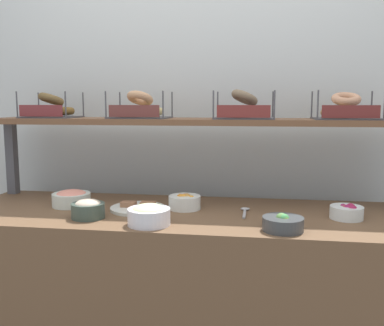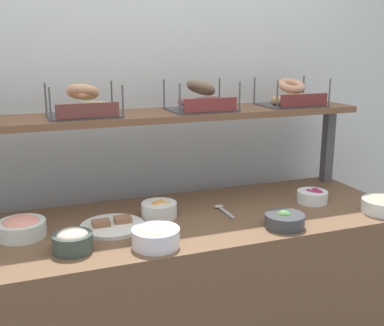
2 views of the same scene
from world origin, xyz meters
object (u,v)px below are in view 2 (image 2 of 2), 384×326
Objects in this scene: bowl_veggie_mix at (285,220)px; bowl_beet_salad at (313,196)px; serving_spoon_near_plate at (222,209)px; bowl_lox_spread at (21,227)px; bagel_basket_plain at (83,106)px; bagel_basket_sesame at (291,97)px; bowl_fruit_salad at (160,209)px; bowl_egg_salad at (383,204)px; bagel_basket_poppy at (201,100)px; serving_plate_white at (112,225)px; bowl_tuna_salad at (73,240)px; bowl_scallion_spread at (156,235)px.

bowl_veggie_mix reaches higher than bowl_beet_salad.
bowl_lox_spread is at bearing 179.64° from serving_spoon_near_plate.
bagel_basket_plain is 1.00× the size of bagel_basket_sesame.
bowl_veggie_mix is at bearing -33.56° from bowl_fruit_salad.
bowl_egg_salad is at bearing -69.55° from bagel_basket_sesame.
serving_spoon_near_plate is at bearing 157.56° from bowl_egg_salad.
bagel_basket_poppy is (-0.18, 0.49, 0.45)m from bowl_veggie_mix.
bowl_veggie_mix is 0.88× the size of bowl_lox_spread.
bowl_beet_salad is 0.55× the size of serving_plate_white.
serving_plate_white is at bearing 44.17° from bowl_tuna_salad.
serving_spoon_near_plate is 0.71m from bagel_basket_sesame.
bowl_egg_salad is 0.61× the size of bagel_basket_poppy.
bagel_basket_sesame reaches higher than bowl_scallion_spread.
bowl_fruit_salad is 0.86× the size of bowl_scallion_spread.
bowl_scallion_spread is at bearing -12.61° from bowl_tuna_salad.
serving_spoon_near_plate is at bearing 34.22° from bowl_scallion_spread.
bowl_fruit_salad is 1.00m from bowl_egg_salad.
bowl_scallion_spread is at bearing -150.30° from bagel_basket_sesame.
bowl_fruit_salad is at bearing 146.44° from bowl_veggie_mix.
bowl_fruit_salad reaches higher than serving_spoon_near_plate.
bagel_basket_plain is at bearing 157.57° from serving_spoon_near_plate.
bowl_egg_salad reaches higher than bowl_veggie_mix.
bagel_basket_sesame reaches higher than bowl_egg_salad.
bagel_basket_sesame is at bearing 20.24° from bowl_tuna_salad.
bowl_tuna_salad is 0.48× the size of bagel_basket_plain.
bowl_fruit_salad is at bearing -165.24° from bagel_basket_sesame.
bowl_lox_spread reaches higher than bowl_beet_salad.
serving_spoon_near_plate is (0.69, 0.20, -0.04)m from bowl_tuna_salad.
bagel_basket_plain is at bearing 73.95° from bowl_tuna_salad.
bagel_basket_sesame is at bearing 0.49° from bagel_basket_poppy.
bagel_basket_poppy is 0.49m from bagel_basket_sesame.
bowl_scallion_spread is 1.03× the size of serving_spoon_near_plate.
bowl_lox_spread is 0.54m from bowl_scallion_spread.
bowl_veggie_mix is 0.92× the size of bowl_scallion_spread.
bowl_lox_spread is at bearing 149.68° from bowl_scallion_spread.
bowl_fruit_salad is 0.85× the size of bowl_egg_salad.
bagel_basket_plain reaches higher than bowl_tuna_salad.
bowl_fruit_salad is 0.55m from bagel_basket_poppy.
bowl_beet_salad is at bearing -1.04° from serving_plate_white.
bowl_fruit_salad is 0.51× the size of bagel_basket_sesame.
bowl_scallion_spread is at bearing -165.14° from bowl_beet_salad.
bowl_veggie_mix is (0.45, -0.30, -0.01)m from bowl_fruit_salad.
bowl_egg_salad is at bearing -0.30° from bowl_scallion_spread.
bowl_tuna_salad is at bearing 176.96° from bowl_egg_salad.
bagel_basket_plain is 0.55m from bagel_basket_poppy.
bowl_egg_salad is at bearing -22.44° from serving_spoon_near_plate.
bowl_lox_spread is 0.61× the size of bagel_basket_plain.
bagel_basket_sesame is (0.02, 0.27, 0.44)m from bowl_beet_salad.
bowl_lox_spread is 0.71× the size of serving_plate_white.
bowl_scallion_spread is (-0.55, 0.00, 0.01)m from bowl_veggie_mix.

